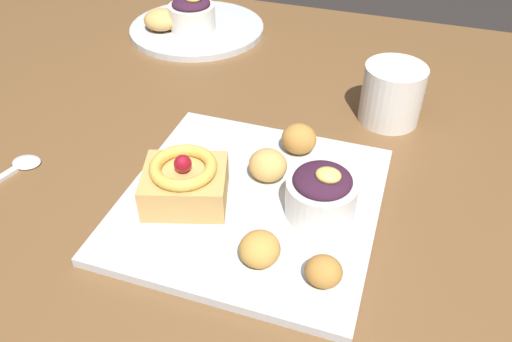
# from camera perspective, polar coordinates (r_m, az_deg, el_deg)

# --- Properties ---
(dining_table) EXTENTS (1.46, 1.05, 0.73)m
(dining_table) POSITION_cam_1_polar(r_m,az_deg,el_deg) (0.78, -3.01, -1.84)
(dining_table) COLOR brown
(dining_table) RESTS_ON ground_plane
(front_plate) EXTENTS (0.30, 0.30, 0.01)m
(front_plate) POSITION_cam_1_polar(r_m,az_deg,el_deg) (0.63, -0.58, -3.50)
(front_plate) COLOR silver
(front_plate) RESTS_ON dining_table
(cake_slice) EXTENTS (0.12, 0.11, 0.07)m
(cake_slice) POSITION_cam_1_polar(r_m,az_deg,el_deg) (0.61, -8.09, -1.16)
(cake_slice) COLOR tan
(cake_slice) RESTS_ON front_plate
(berry_ramekin) EXTENTS (0.08, 0.08, 0.07)m
(berry_ramekin) POSITION_cam_1_polar(r_m,az_deg,el_deg) (0.59, 7.30, -2.47)
(berry_ramekin) COLOR white
(berry_ramekin) RESTS_ON front_plate
(fritter_front) EXTENTS (0.04, 0.04, 0.03)m
(fritter_front) POSITION_cam_1_polar(r_m,az_deg,el_deg) (0.53, 7.55, -11.03)
(fritter_front) COLOR #BC7F38
(fritter_front) RESTS_ON front_plate
(fritter_middle) EXTENTS (0.05, 0.04, 0.04)m
(fritter_middle) POSITION_cam_1_polar(r_m,az_deg,el_deg) (0.69, 4.85, 3.67)
(fritter_middle) COLOR #BC7F38
(fritter_middle) RESTS_ON front_plate
(fritter_back) EXTENTS (0.04, 0.05, 0.04)m
(fritter_back) POSITION_cam_1_polar(r_m,az_deg,el_deg) (0.54, 0.42, -8.67)
(fritter_back) COLOR gold
(fritter_back) RESTS_ON front_plate
(fritter_extra) EXTENTS (0.05, 0.04, 0.04)m
(fritter_extra) POSITION_cam_1_polar(r_m,az_deg,el_deg) (0.64, 1.34, 0.65)
(fritter_extra) COLOR tan
(fritter_extra) RESTS_ON front_plate
(back_plate) EXTENTS (0.26, 0.26, 0.01)m
(back_plate) POSITION_cam_1_polar(r_m,az_deg,el_deg) (1.06, -6.58, 15.48)
(back_plate) COLOR silver
(back_plate) RESTS_ON dining_table
(back_ramekin) EXTENTS (0.09, 0.09, 0.07)m
(back_ramekin) POSITION_cam_1_polar(r_m,az_deg,el_deg) (1.04, -7.16, 17.02)
(back_ramekin) COLOR silver
(back_ramekin) RESTS_ON back_plate
(back_pastry) EXTENTS (0.07, 0.07, 0.04)m
(back_pastry) POSITION_cam_1_polar(r_m,az_deg,el_deg) (1.05, -10.51, 16.26)
(back_pastry) COLOR tan
(back_pastry) RESTS_ON back_plate
(spoon) EXTENTS (0.05, 0.12, 0.00)m
(spoon) POSITION_cam_1_polar(r_m,az_deg,el_deg) (0.75, -25.79, -0.18)
(spoon) COLOR silver
(spoon) RESTS_ON dining_table
(coffee_mug) EXTENTS (0.09, 0.09, 0.09)m
(coffee_mug) POSITION_cam_1_polar(r_m,az_deg,el_deg) (0.78, 14.92, 8.29)
(coffee_mug) COLOR silver
(coffee_mug) RESTS_ON dining_table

